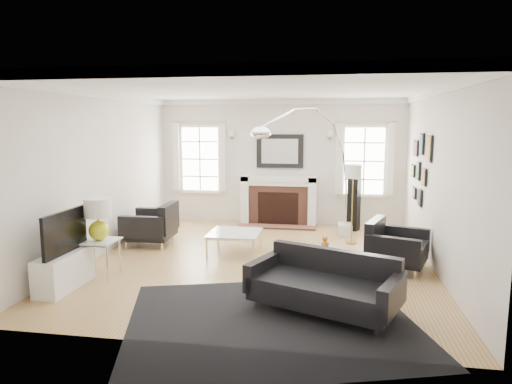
% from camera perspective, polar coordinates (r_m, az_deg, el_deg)
% --- Properties ---
extents(floor, '(6.00, 6.00, 0.00)m').
position_cam_1_polar(floor, '(7.65, 0.41, -8.59)').
color(floor, olive).
rests_on(floor, ground).
extents(back_wall, '(5.50, 0.04, 2.80)m').
position_cam_1_polar(back_wall, '(10.32, 3.02, 3.75)').
color(back_wall, silver).
rests_on(back_wall, floor).
extents(front_wall, '(5.50, 0.04, 2.80)m').
position_cam_1_polar(front_wall, '(4.46, -5.59, -2.47)').
color(front_wall, silver).
rests_on(front_wall, floor).
extents(left_wall, '(0.04, 6.00, 2.80)m').
position_cam_1_polar(left_wall, '(8.25, -18.82, 2.13)').
color(left_wall, silver).
rests_on(left_wall, floor).
extents(right_wall, '(0.04, 6.00, 2.80)m').
position_cam_1_polar(right_wall, '(7.45, 21.81, 1.35)').
color(right_wall, silver).
rests_on(right_wall, floor).
extents(ceiling, '(5.50, 6.00, 0.02)m').
position_cam_1_polar(ceiling, '(7.34, 0.43, 12.81)').
color(ceiling, white).
rests_on(ceiling, back_wall).
extents(crown_molding, '(5.50, 6.00, 0.12)m').
position_cam_1_polar(crown_molding, '(7.33, 0.43, 12.34)').
color(crown_molding, white).
rests_on(crown_molding, back_wall).
extents(fireplace, '(1.70, 0.69, 1.11)m').
position_cam_1_polar(fireplace, '(10.22, 2.85, -1.14)').
color(fireplace, white).
rests_on(fireplace, floor).
extents(mantel_mirror, '(1.05, 0.07, 0.75)m').
position_cam_1_polar(mantel_mirror, '(10.26, 3.00, 5.12)').
color(mantel_mirror, black).
rests_on(mantel_mirror, back_wall).
extents(window_left, '(1.24, 0.15, 1.62)m').
position_cam_1_polar(window_left, '(10.63, -7.00, 4.15)').
color(window_left, white).
rests_on(window_left, back_wall).
extents(window_right, '(1.24, 0.15, 1.62)m').
position_cam_1_polar(window_right, '(10.23, 13.36, 3.82)').
color(window_right, white).
rests_on(window_right, back_wall).
extents(gallery_wall, '(0.04, 1.73, 1.29)m').
position_cam_1_polar(gallery_wall, '(8.70, 19.83, 3.27)').
color(gallery_wall, black).
rests_on(gallery_wall, right_wall).
extents(tv_unit, '(0.35, 1.00, 1.09)m').
position_cam_1_polar(tv_unit, '(6.86, -22.84, -8.44)').
color(tv_unit, white).
rests_on(tv_unit, floor).
extents(area_rug, '(3.86, 3.50, 0.01)m').
position_cam_1_polar(area_rug, '(5.43, 1.88, -15.86)').
color(area_rug, black).
rests_on(area_rug, floor).
extents(sofa, '(1.94, 1.41, 0.58)m').
position_cam_1_polar(sofa, '(5.67, 8.61, -11.50)').
color(sofa, black).
rests_on(sofa, floor).
extents(armchair_left, '(0.90, 1.00, 0.65)m').
position_cam_1_polar(armchair_left, '(8.80, -12.74, -4.11)').
color(armchair_left, black).
rests_on(armchair_left, floor).
extents(armchair_right, '(1.08, 1.14, 0.63)m').
position_cam_1_polar(armchair_right, '(7.49, 16.86, -6.57)').
color(armchair_right, black).
rests_on(armchair_right, floor).
extents(coffee_table, '(0.87, 0.87, 0.39)m').
position_cam_1_polar(coffee_table, '(7.97, -2.69, -5.25)').
color(coffee_table, silver).
rests_on(coffee_table, floor).
extents(side_table_left, '(0.51, 0.51, 0.56)m').
position_cam_1_polar(side_table_left, '(7.15, -18.95, -6.55)').
color(side_table_left, silver).
rests_on(side_table_left, floor).
extents(nesting_table, '(0.46, 0.39, 0.51)m').
position_cam_1_polar(nesting_table, '(6.54, 8.58, -8.07)').
color(nesting_table, silver).
rests_on(nesting_table, floor).
extents(gourd_lamp, '(0.39, 0.39, 0.62)m').
position_cam_1_polar(gourd_lamp, '(7.05, -19.13, -2.88)').
color(gourd_lamp, '#C4CE19').
rests_on(gourd_lamp, side_table_left).
extents(orange_vase, '(0.11, 0.11, 0.17)m').
position_cam_1_polar(orange_vase, '(6.48, 8.62, -6.29)').
color(orange_vase, orange).
rests_on(orange_vase, nesting_table).
extents(arc_floor_lamp, '(1.87, 1.73, 2.65)m').
position_cam_1_polar(arc_floor_lamp, '(8.70, 6.33, 3.05)').
color(arc_floor_lamp, silver).
rests_on(arc_floor_lamp, floor).
extents(stick_floor_lamp, '(0.30, 0.30, 1.50)m').
position_cam_1_polar(stick_floor_lamp, '(8.67, 12.04, 2.02)').
color(stick_floor_lamp, '#AA8E3B').
rests_on(stick_floor_lamp, floor).
extents(speaker_tower, '(0.29, 0.29, 1.12)m').
position_cam_1_polar(speaker_tower, '(9.90, 12.14, -1.54)').
color(speaker_tower, black).
rests_on(speaker_tower, floor).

